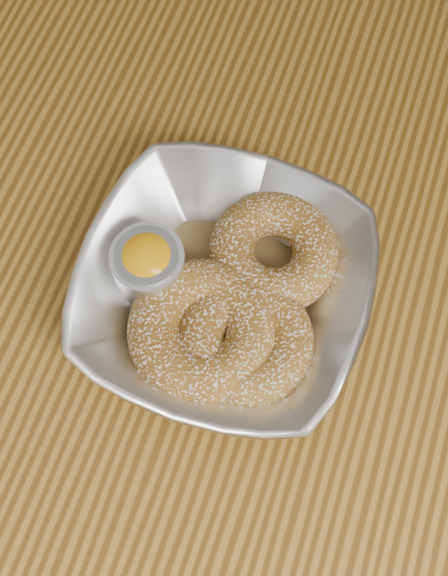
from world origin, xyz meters
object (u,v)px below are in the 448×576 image
(serving_bowl, at_px, (224,290))
(donut_front, at_px, (203,331))
(donut_back, at_px, (273,252))
(donut_extra, at_px, (245,340))
(table, at_px, (204,390))
(ramekin, at_px, (149,267))

(serving_bowl, distance_m, donut_front, 0.04)
(donut_back, distance_m, donut_extra, 0.07)
(table, bearing_deg, donut_extra, 34.62)
(donut_extra, distance_m, ramekin, 0.09)
(table, bearing_deg, ramekin, 139.15)
(donut_front, relative_size, ramekin, 1.93)
(donut_back, height_order, donut_extra, same)
(serving_bowl, distance_m, donut_extra, 0.04)
(table, distance_m, serving_bowl, 0.14)
(table, relative_size, donut_extra, 12.15)
(donut_extra, height_order, ramekin, ramekin)
(serving_bowl, height_order, ramekin, ramekin)
(donut_front, bearing_deg, donut_extra, 6.25)
(ramekin, bearing_deg, donut_extra, -18.32)
(table, relative_size, serving_bowl, 5.66)
(donut_extra, bearing_deg, donut_back, 91.35)
(ramekin, bearing_deg, donut_back, 28.80)
(donut_back, relative_size, ramekin, 1.73)
(donut_front, height_order, ramekin, ramekin)
(donut_back, xyz_separation_m, donut_extra, (0.00, -0.07, 0.00))
(table, height_order, ramekin, ramekin)
(serving_bowl, relative_size, ramekin, 3.72)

